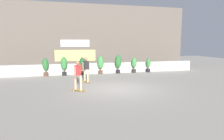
{
  "coord_description": "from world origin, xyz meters",
  "views": [
    {
      "loc": [
        -2.99,
        -10.4,
        2.64
      ],
      "look_at": [
        0.0,
        1.5,
        0.9
      ],
      "focal_mm": 30.56,
      "sensor_mm": 36.0,
      "label": 1
    }
  ],
  "objects_px": {
    "potted_plant_1": "(64,65)",
    "skater_mid_plaza": "(86,69)",
    "potted_plant_6": "(148,64)",
    "potted_plant_3": "(101,63)",
    "potted_plant_4": "(118,63)",
    "potted_plant_2": "(82,65)",
    "skater_foreground": "(78,74)",
    "potted_plant_0": "(45,66)",
    "potted_plant_5": "(134,64)"
  },
  "relations": [
    {
      "from": "skater_foreground",
      "to": "potted_plant_0",
      "type": "bearing_deg",
      "value": 111.52
    },
    {
      "from": "potted_plant_0",
      "to": "potted_plant_6",
      "type": "bearing_deg",
      "value": 0.0
    },
    {
      "from": "potted_plant_3",
      "to": "skater_foreground",
      "type": "bearing_deg",
      "value": -112.7
    },
    {
      "from": "potted_plant_0",
      "to": "potted_plant_4",
      "type": "height_order",
      "value": "potted_plant_4"
    },
    {
      "from": "potted_plant_2",
      "to": "potted_plant_4",
      "type": "distance_m",
      "value": 3.11
    },
    {
      "from": "potted_plant_1",
      "to": "potted_plant_5",
      "type": "bearing_deg",
      "value": 0.0
    },
    {
      "from": "potted_plant_0",
      "to": "potted_plant_4",
      "type": "relative_size",
      "value": 0.89
    },
    {
      "from": "potted_plant_1",
      "to": "potted_plant_5",
      "type": "xyz_separation_m",
      "value": [
        6.09,
        0.0,
        -0.11
      ]
    },
    {
      "from": "potted_plant_0",
      "to": "potted_plant_3",
      "type": "distance_m",
      "value": 4.48
    },
    {
      "from": "potted_plant_4",
      "to": "skater_mid_plaza",
      "type": "xyz_separation_m",
      "value": [
        -3.17,
        -3.23,
        -0.01
      ]
    },
    {
      "from": "potted_plant_6",
      "to": "skater_foreground",
      "type": "relative_size",
      "value": 0.75
    },
    {
      "from": "potted_plant_2",
      "to": "skater_foreground",
      "type": "height_order",
      "value": "skater_foreground"
    },
    {
      "from": "potted_plant_1",
      "to": "skater_mid_plaza",
      "type": "relative_size",
      "value": 0.9
    },
    {
      "from": "potted_plant_0",
      "to": "potted_plant_6",
      "type": "distance_m",
      "value": 8.92
    },
    {
      "from": "potted_plant_2",
      "to": "potted_plant_5",
      "type": "xyz_separation_m",
      "value": [
        4.59,
        0.0,
        -0.06
      ]
    },
    {
      "from": "potted_plant_6",
      "to": "skater_mid_plaza",
      "type": "xyz_separation_m",
      "value": [
        -6.04,
        -3.23,
        0.24
      ]
    },
    {
      "from": "potted_plant_3",
      "to": "potted_plant_6",
      "type": "bearing_deg",
      "value": 0.0
    },
    {
      "from": "potted_plant_6",
      "to": "potted_plant_5",
      "type": "bearing_deg",
      "value": -180.0
    },
    {
      "from": "potted_plant_3",
      "to": "potted_plant_4",
      "type": "xyz_separation_m",
      "value": [
        1.57,
        0.0,
        0.04
      ]
    },
    {
      "from": "skater_foreground",
      "to": "skater_mid_plaza",
      "type": "distance_m",
      "value": 2.38
    },
    {
      "from": "potted_plant_1",
      "to": "potted_plant_4",
      "type": "height_order",
      "value": "potted_plant_4"
    },
    {
      "from": "potted_plant_6",
      "to": "skater_foreground",
      "type": "xyz_separation_m",
      "value": [
        -6.75,
        -5.51,
        0.24
      ]
    },
    {
      "from": "potted_plant_4",
      "to": "potted_plant_2",
      "type": "bearing_deg",
      "value": 180.0
    },
    {
      "from": "potted_plant_1",
      "to": "potted_plant_4",
      "type": "bearing_deg",
      "value": 0.0
    },
    {
      "from": "potted_plant_4",
      "to": "skater_foreground",
      "type": "xyz_separation_m",
      "value": [
        -3.87,
        -5.51,
        -0.01
      ]
    },
    {
      "from": "potted_plant_3",
      "to": "skater_foreground",
      "type": "xyz_separation_m",
      "value": [
        -2.3,
        -5.51,
        0.03
      ]
    },
    {
      "from": "skater_foreground",
      "to": "skater_mid_plaza",
      "type": "height_order",
      "value": "same"
    },
    {
      "from": "potted_plant_5",
      "to": "skater_mid_plaza",
      "type": "xyz_separation_m",
      "value": [
        -4.65,
        -3.23,
        0.16
      ]
    },
    {
      "from": "potted_plant_3",
      "to": "potted_plant_6",
      "type": "relative_size",
      "value": 1.22
    },
    {
      "from": "skater_mid_plaza",
      "to": "potted_plant_4",
      "type": "bearing_deg",
      "value": 45.6
    },
    {
      "from": "skater_mid_plaza",
      "to": "potted_plant_5",
      "type": "bearing_deg",
      "value": 34.81
    },
    {
      "from": "potted_plant_1",
      "to": "potted_plant_6",
      "type": "height_order",
      "value": "potted_plant_1"
    },
    {
      "from": "potted_plant_0",
      "to": "potted_plant_6",
      "type": "xyz_separation_m",
      "value": [
        8.92,
        0.0,
        -0.13
      ]
    },
    {
      "from": "potted_plant_0",
      "to": "skater_mid_plaza",
      "type": "bearing_deg",
      "value": -48.32
    },
    {
      "from": "potted_plant_3",
      "to": "skater_foreground",
      "type": "distance_m",
      "value": 5.97
    },
    {
      "from": "potted_plant_3",
      "to": "skater_mid_plaza",
      "type": "height_order",
      "value": "skater_mid_plaza"
    },
    {
      "from": "potted_plant_1",
      "to": "potted_plant_0",
      "type": "bearing_deg",
      "value": 180.0
    },
    {
      "from": "potted_plant_1",
      "to": "skater_mid_plaza",
      "type": "xyz_separation_m",
      "value": [
        1.44,
        -3.23,
        0.05
      ]
    },
    {
      "from": "potted_plant_3",
      "to": "skater_foreground",
      "type": "height_order",
      "value": "skater_foreground"
    },
    {
      "from": "potted_plant_4",
      "to": "potted_plant_5",
      "type": "bearing_deg",
      "value": 0.0
    },
    {
      "from": "potted_plant_3",
      "to": "potted_plant_5",
      "type": "height_order",
      "value": "potted_plant_3"
    },
    {
      "from": "potted_plant_4",
      "to": "potted_plant_6",
      "type": "relative_size",
      "value": 1.27
    },
    {
      "from": "skater_foreground",
      "to": "potted_plant_3",
      "type": "bearing_deg",
      "value": 67.3
    },
    {
      "from": "potted_plant_1",
      "to": "skater_mid_plaza",
      "type": "distance_m",
      "value": 3.54
    },
    {
      "from": "potted_plant_6",
      "to": "potted_plant_1",
      "type": "bearing_deg",
      "value": -180.0
    },
    {
      "from": "potted_plant_5",
      "to": "potted_plant_6",
      "type": "bearing_deg",
      "value": 0.0
    },
    {
      "from": "potted_plant_2",
      "to": "skater_foreground",
      "type": "relative_size",
      "value": 0.86
    },
    {
      "from": "potted_plant_4",
      "to": "potted_plant_6",
      "type": "xyz_separation_m",
      "value": [
        2.87,
        0.0,
        -0.25
      ]
    },
    {
      "from": "potted_plant_4",
      "to": "potted_plant_5",
      "type": "relative_size",
      "value": 1.17
    },
    {
      "from": "potted_plant_1",
      "to": "potted_plant_2",
      "type": "distance_m",
      "value": 1.5
    }
  ]
}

